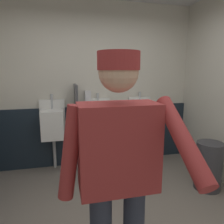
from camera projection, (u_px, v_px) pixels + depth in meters
wall_back at (93, 86)px, 3.56m from camera, size 4.00×0.12×2.71m
wainscot_band_back at (95, 135)px, 3.65m from camera, size 3.40×0.03×1.01m
urinal_left at (53, 124)px, 3.30m from camera, size 0.40×0.34×1.24m
urinal_middle at (99, 121)px, 3.47m from camera, size 0.40×0.34×1.24m
urinal_right at (142, 119)px, 3.64m from camera, size 0.40×0.34×1.24m
privacy_divider_panel at (76, 113)px, 3.28m from camera, size 0.04×0.40×0.90m
person at (118, 169)px, 1.26m from camera, size 0.69×0.60×1.71m
trash_bin at (208, 166)px, 2.84m from camera, size 0.35×0.35×0.66m
soap_dispenser at (88, 96)px, 3.47m from camera, size 0.10×0.07×0.18m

